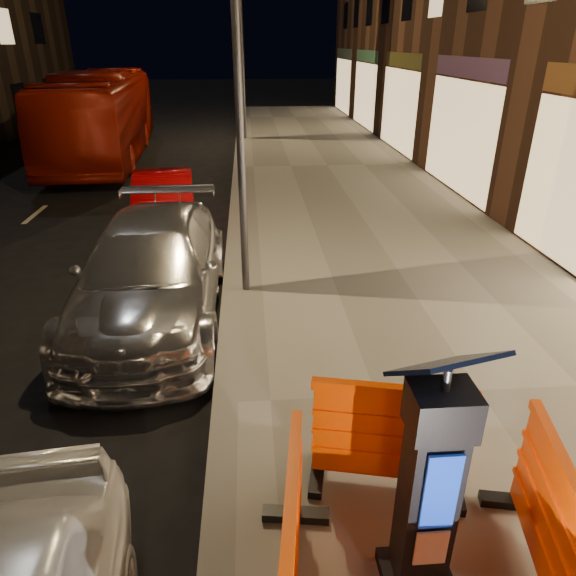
{
  "coord_description": "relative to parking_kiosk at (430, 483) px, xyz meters",
  "views": [
    {
      "loc": [
        0.36,
        -4.77,
        3.88
      ],
      "look_at": [
        0.8,
        1.0,
        1.1
      ],
      "focal_mm": 32.0,
      "sensor_mm": 36.0,
      "label": 1
    }
  ],
  "objects": [
    {
      "name": "street_lamp_mid",
      "position": [
        -1.28,
        5.26,
        2.0
      ],
      "size": [
        0.12,
        0.12,
        6.0
      ],
      "primitive_type": "cylinder",
      "color": "#3F3F44",
      "rests_on": "sidewalk"
    },
    {
      "name": "ground_plane",
      "position": [
        -1.53,
        2.26,
        -1.15
      ],
      "size": [
        120.0,
        120.0,
        0.0
      ],
      "primitive_type": "plane",
      "color": "black",
      "rests_on": "ground"
    },
    {
      "name": "parking_kiosk",
      "position": [
        0.0,
        0.0,
        0.0
      ],
      "size": [
        0.73,
        0.73,
        1.99
      ],
      "primitive_type": "cube",
      "rotation": [
        0.0,
        0.0,
        -0.17
      ],
      "color": "black",
      "rests_on": "sidewalk"
    },
    {
      "name": "street_lamp_far",
      "position": [
        -1.28,
        20.26,
        2.0
      ],
      "size": [
        0.12,
        0.12,
        6.0
      ],
      "primitive_type": "cylinder",
      "color": "#3F3F44",
      "rests_on": "sidewalk"
    },
    {
      "name": "kerb",
      "position": [
        -1.53,
        2.26,
        -1.07
      ],
      "size": [
        0.3,
        60.0,
        0.15
      ],
      "primitive_type": "cube",
      "color": "slate",
      "rests_on": "ground"
    },
    {
      "name": "car_silver",
      "position": [
        -2.69,
        4.77,
        -1.15
      ],
      "size": [
        2.11,
        5.11,
        1.48
      ],
      "primitive_type": "imported",
      "rotation": [
        0.0,
        0.0,
        0.01
      ],
      "color": "silver",
      "rests_on": "ground"
    },
    {
      "name": "barrier_bldgside",
      "position": [
        0.95,
        0.0,
        -0.44
      ],
      "size": [
        0.87,
        1.52,
        1.11
      ],
      "primitive_type": "cube",
      "rotation": [
        0.0,
        0.0,
        1.36
      ],
      "color": "#F13F00",
      "rests_on": "sidewalk"
    },
    {
      "name": "car_red",
      "position": [
        -3.1,
        8.98,
        -1.15
      ],
      "size": [
        1.75,
        3.9,
        1.24
      ],
      "primitive_type": "imported",
      "rotation": [
        0.0,
        0.0,
        0.12
      ],
      "color": "#A4060B",
      "rests_on": "ground"
    },
    {
      "name": "barrier_back",
      "position": [
        0.0,
        0.95,
        -0.44
      ],
      "size": [
        1.52,
        0.89,
        1.11
      ],
      "primitive_type": "cube",
      "rotation": [
        0.0,
        0.0,
        -0.22
      ],
      "color": "#F13F00",
      "rests_on": "sidewalk"
    },
    {
      "name": "sidewalk",
      "position": [
        1.47,
        2.26,
        -1.07
      ],
      "size": [
        6.0,
        60.0,
        0.15
      ],
      "primitive_type": "cube",
      "color": "gray",
      "rests_on": "ground"
    },
    {
      "name": "barrier_kerbside",
      "position": [
        -0.95,
        0.0,
        -0.44
      ],
      "size": [
        0.78,
        1.49,
        1.11
      ],
      "primitive_type": "cube",
      "rotation": [
        0.0,
        0.0,
        1.43
      ],
      "color": "#F13F00",
      "rests_on": "sidewalk"
    },
    {
      "name": "bus_doubledecker",
      "position": [
        -6.36,
        17.27,
        -1.15
      ],
      "size": [
        3.37,
        10.93,
        3.0
      ],
      "primitive_type": "imported",
      "rotation": [
        0.0,
        0.0,
        0.08
      ],
      "color": "#8F1204",
      "rests_on": "ground"
    }
  ]
}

